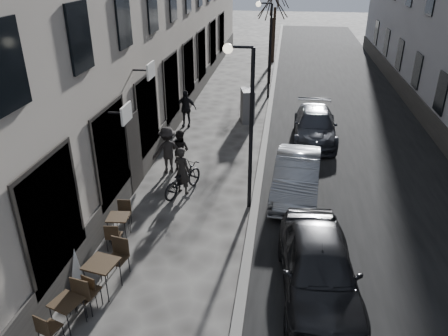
% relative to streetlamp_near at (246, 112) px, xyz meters
% --- Properties ---
extents(road, '(7.30, 60.00, 0.00)m').
position_rel_streetlamp_near_xyz_m(road, '(4.02, 10.00, -3.16)').
color(road, black).
rests_on(road, ground).
extents(kerb, '(0.25, 60.00, 0.12)m').
position_rel_streetlamp_near_xyz_m(kerb, '(0.37, 10.00, -3.10)').
color(kerb, '#65635E').
rests_on(kerb, ground).
extents(streetlamp_near, '(0.90, 0.28, 5.09)m').
position_rel_streetlamp_near_xyz_m(streetlamp_near, '(0.00, 0.00, 0.00)').
color(streetlamp_near, black).
rests_on(streetlamp_near, ground).
extents(streetlamp_far, '(0.90, 0.28, 5.09)m').
position_rel_streetlamp_near_xyz_m(streetlamp_far, '(0.00, 12.00, 0.00)').
color(streetlamp_far, black).
rests_on(streetlamp_far, ground).
extents(tree_near, '(2.40, 2.40, 5.70)m').
position_rel_streetlamp_near_xyz_m(tree_near, '(0.07, 15.00, 1.50)').
color(tree_near, black).
rests_on(tree_near, ground).
extents(bistro_set_a, '(0.80, 1.44, 0.82)m').
position_rel_streetlamp_near_xyz_m(bistro_set_a, '(-3.22, -5.54, -2.74)').
color(bistro_set_a, black).
rests_on(bistro_set_a, ground).
extents(bistro_set_b, '(0.81, 1.74, 1.00)m').
position_rel_streetlamp_near_xyz_m(bistro_set_b, '(-2.89, -4.39, -2.65)').
color(bistro_set_b, black).
rests_on(bistro_set_b, ground).
extents(bistro_set_c, '(0.63, 1.44, 0.83)m').
position_rel_streetlamp_near_xyz_m(bistro_set_c, '(-3.31, -2.23, -2.73)').
color(bistro_set_c, black).
rests_on(bistro_set_c, ground).
extents(sign_board, '(0.63, 0.74, 1.15)m').
position_rel_streetlamp_near_xyz_m(sign_board, '(-3.84, -4.28, -2.70)').
color(sign_board, black).
rests_on(sign_board, ground).
extents(utility_cabinet, '(0.78, 1.13, 1.55)m').
position_rel_streetlamp_near_xyz_m(utility_cabinet, '(-0.63, 7.96, -2.39)').
color(utility_cabinet, '#5F5E61').
rests_on(utility_cabinet, ground).
extents(bicycle, '(1.39, 2.03, 1.01)m').
position_rel_streetlamp_near_xyz_m(bicycle, '(-2.12, 0.60, -2.66)').
color(bicycle, black).
rests_on(bicycle, ground).
extents(cyclist_rider, '(0.71, 0.60, 1.65)m').
position_rel_streetlamp_near_xyz_m(cyclist_rider, '(-2.12, 0.60, -2.33)').
color(cyclist_rider, black).
rests_on(cyclist_rider, ground).
extents(pedestrian_near, '(0.93, 0.85, 1.54)m').
position_rel_streetlamp_near_xyz_m(pedestrian_near, '(-2.61, 2.38, -2.39)').
color(pedestrian_near, black).
rests_on(pedestrian_near, ground).
extents(pedestrian_mid, '(1.30, 1.08, 1.75)m').
position_rel_streetlamp_near_xyz_m(pedestrian_mid, '(-2.99, 2.06, -2.28)').
color(pedestrian_mid, black).
rests_on(pedestrian_mid, ground).
extents(pedestrian_far, '(1.02, 0.44, 1.72)m').
position_rel_streetlamp_near_xyz_m(pedestrian_far, '(-3.40, 6.85, -2.30)').
color(pedestrian_far, black).
rests_on(pedestrian_far, ground).
extents(car_near, '(2.05, 4.45, 1.48)m').
position_rel_streetlamp_near_xyz_m(car_near, '(2.11, -3.70, -2.42)').
color(car_near, black).
rests_on(car_near, ground).
extents(car_mid, '(1.72, 4.19, 1.35)m').
position_rel_streetlamp_near_xyz_m(car_mid, '(1.65, 1.01, -2.49)').
color(car_mid, gray).
rests_on(car_mid, ground).
extents(car_far, '(1.83, 4.39, 1.27)m').
position_rel_streetlamp_near_xyz_m(car_far, '(2.47, 6.03, -2.53)').
color(car_far, '#34363D').
rests_on(car_far, ground).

